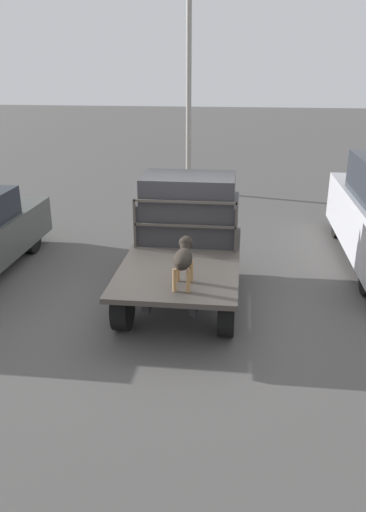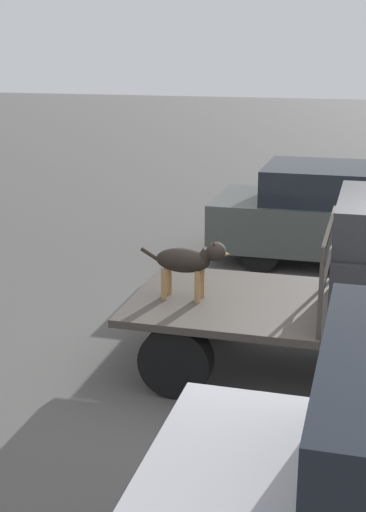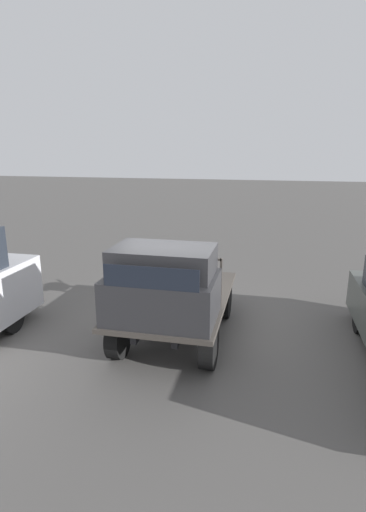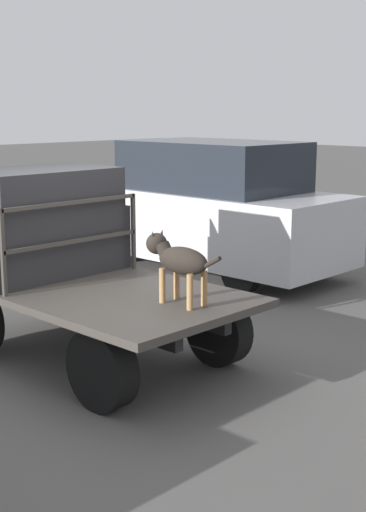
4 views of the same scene
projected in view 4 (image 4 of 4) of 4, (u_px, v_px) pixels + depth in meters
ground_plane at (96, 358)px, 7.64m from camera, size 80.00×80.00×0.00m
flatbed_truck at (95, 307)px, 7.53m from camera, size 3.41×1.89×0.80m
truck_cab at (36, 223)px, 8.04m from camera, size 1.26×1.77×1.18m
truck_headboard at (73, 229)px, 7.59m from camera, size 0.04×1.77×0.88m
dog at (177, 259)px, 6.77m from camera, size 0.97×0.26×0.68m
parked_pickup_far at (204, 208)px, 11.72m from camera, size 5.00×1.97×2.12m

